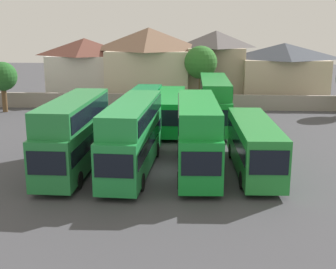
{
  "coord_description": "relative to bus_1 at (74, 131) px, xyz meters",
  "views": [
    {
      "loc": [
        2.16,
        -28.98,
        9.75
      ],
      "look_at": [
        0.0,
        3.0,
        1.86
      ],
      "focal_mm": 47.5,
      "sensor_mm": 36.0,
      "label": 1
    }
  ],
  "objects": [
    {
      "name": "bus_1",
      "position": [
        0.0,
        0.0,
        0.0
      ],
      "size": [
        2.72,
        10.97,
        4.96
      ],
      "rotation": [
        0.0,
        0.0,
        -1.58
      ],
      "color": "#237B3A",
      "rests_on": "ground"
    },
    {
      "name": "depot_boundary_wall",
      "position": [
        6.17,
        23.54,
        -1.89
      ],
      "size": [
        56.0,
        0.5,
        1.8
      ],
      "primitive_type": "cube",
      "color": "gray",
      "rests_on": "ground"
    },
    {
      "name": "bus_2",
      "position": [
        3.99,
        0.14,
        -0.09
      ],
      "size": [
        2.94,
        11.66,
        4.8
      ],
      "rotation": [
        0.0,
        0.0,
        -1.61
      ],
      "color": "#208A3F",
      "rests_on": "ground"
    },
    {
      "name": "house_terrace_far_right",
      "position": [
        19.35,
        30.02,
        1.06
      ],
      "size": [
        11.07,
        7.27,
        7.56
      ],
      "color": "#C6B293",
      "rests_on": "ground"
    },
    {
      "name": "tree_right_of_lot",
      "position": [
        -13.91,
        20.54,
        1.24
      ],
      "size": [
        3.29,
        3.29,
        5.75
      ],
      "color": "brown",
      "rests_on": "ground"
    },
    {
      "name": "house_terrace_centre",
      "position": [
        1.79,
        30.45,
        2.05
      ],
      "size": [
        11.12,
        8.1,
        9.48
      ],
      "color": "beige",
      "rests_on": "ground"
    },
    {
      "name": "bus_4",
      "position": [
        12.17,
        0.45,
        -0.79
      ],
      "size": [
        2.89,
        10.62,
        3.52
      ],
      "rotation": [
        0.0,
        0.0,
        -1.53
      ],
      "color": "#238433",
      "rests_on": "ground"
    },
    {
      "name": "ground",
      "position": [
        6.17,
        18.25,
        -2.79
      ],
      "size": [
        140.0,
        140.0,
        0.0
      ],
      "primitive_type": "plane",
      "color": "#424247"
    },
    {
      "name": "house_terrace_right",
      "position": [
        10.64,
        31.7,
        1.83
      ],
      "size": [
        7.66,
        7.96,
        9.08
      ],
      "color": "tan",
      "rests_on": "ground"
    },
    {
      "name": "bus_5",
      "position": [
        2.92,
        13.33,
        -0.78
      ],
      "size": [
        3.05,
        11.71,
        3.54
      ],
      "rotation": [
        0.0,
        0.0,
        -1.61
      ],
      "color": "#117C3F",
      "rests_on": "ground"
    },
    {
      "name": "bus_3",
      "position": [
        8.35,
        0.34,
        -0.03
      ],
      "size": [
        3.05,
        10.9,
        4.91
      ],
      "rotation": [
        0.0,
        0.0,
        -1.53
      ],
      "color": "#168B30",
      "rests_on": "ground"
    },
    {
      "name": "bus_6",
      "position": [
        5.71,
        13.24,
        -0.87
      ],
      "size": [
        2.7,
        11.62,
        3.37
      ],
      "rotation": [
        0.0,
        0.0,
        -1.56
      ],
      "color": "#108E30",
      "rests_on": "ground"
    },
    {
      "name": "bus_7",
      "position": [
        9.93,
        13.78,
        -0.08
      ],
      "size": [
        2.8,
        11.76,
        4.8
      ],
      "rotation": [
        0.0,
        0.0,
        -1.56
      ],
      "color": "#1B7F30",
      "rests_on": "ground"
    },
    {
      "name": "house_terrace_left",
      "position": [
        -6.92,
        30.8,
        1.33
      ],
      "size": [
        9.71,
        6.45,
        8.09
      ],
      "color": "silver",
      "rests_on": "ground"
    },
    {
      "name": "tree_left_of_lot",
      "position": [
        8.63,
        26.04,
        2.53
      ],
      "size": [
        4.02,
        4.02,
        7.37
      ],
      "color": "brown",
      "rests_on": "ground"
    }
  ]
}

